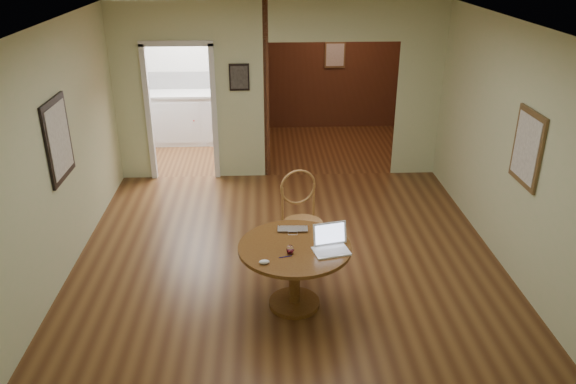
{
  "coord_description": "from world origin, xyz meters",
  "views": [
    {
      "loc": [
        -0.26,
        -5.87,
        3.48
      ],
      "look_at": [
        0.0,
        -0.2,
        0.92
      ],
      "focal_mm": 35.0,
      "sensor_mm": 36.0,
      "label": 1
    }
  ],
  "objects_px": {
    "closed_laptop": "(293,231)",
    "chair": "(301,213)",
    "dining_table": "(295,262)",
    "open_laptop": "(331,243)"
  },
  "relations": [
    {
      "from": "open_laptop",
      "to": "closed_laptop",
      "type": "relative_size",
      "value": 1.22
    },
    {
      "from": "open_laptop",
      "to": "closed_laptop",
      "type": "bearing_deg",
      "value": 122.18
    },
    {
      "from": "dining_table",
      "to": "closed_laptop",
      "type": "relative_size",
      "value": 3.58
    },
    {
      "from": "dining_table",
      "to": "closed_laptop",
      "type": "height_order",
      "value": "closed_laptop"
    },
    {
      "from": "open_laptop",
      "to": "closed_laptop",
      "type": "xyz_separation_m",
      "value": [
        -0.35,
        0.35,
        -0.05
      ]
    },
    {
      "from": "dining_table",
      "to": "closed_laptop",
      "type": "bearing_deg",
      "value": 90.84
    },
    {
      "from": "chair",
      "to": "open_laptop",
      "type": "bearing_deg",
      "value": -92.02
    },
    {
      "from": "dining_table",
      "to": "open_laptop",
      "type": "relative_size",
      "value": 2.94
    },
    {
      "from": "closed_laptop",
      "to": "chair",
      "type": "bearing_deg",
      "value": 80.94
    },
    {
      "from": "dining_table",
      "to": "chair",
      "type": "height_order",
      "value": "chair"
    }
  ]
}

